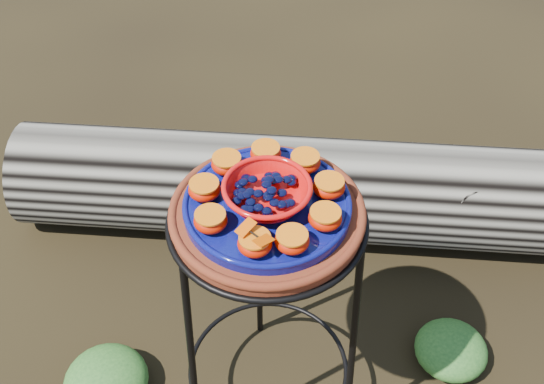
{
  "coord_description": "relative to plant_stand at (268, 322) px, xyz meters",
  "views": [
    {
      "loc": [
        -0.1,
        -0.91,
        1.69
      ],
      "look_at": [
        0.01,
        0.0,
        0.78
      ],
      "focal_mm": 45.0,
      "sensor_mm": 36.0,
      "label": 1
    }
  ],
  "objects": [
    {
      "name": "orange_half_5",
      "position": [
        0.01,
        0.12,
        0.42
      ],
      "size": [
        0.06,
        0.06,
        0.03
      ],
      "primitive_type": "ellipsoid",
      "color": "#A92000",
      "rests_on": "cobalt_plate"
    },
    {
      "name": "cobalt_plate",
      "position": [
        0.0,
        0.0,
        0.39
      ],
      "size": [
        0.33,
        0.33,
        0.02
      ],
      "primitive_type": "cylinder",
      "color": "#03063F",
      "rests_on": "terracotta_saucer"
    },
    {
      "name": "foliage_right",
      "position": [
        0.52,
        0.06,
        -0.3
      ],
      "size": [
        0.2,
        0.2,
        0.1
      ],
      "primitive_type": "ellipsoid",
      "color": "#1E491A",
      "rests_on": "ground"
    },
    {
      "name": "orange_half_1",
      "position": [
        0.03,
        -0.12,
        0.42
      ],
      "size": [
        0.06,
        0.06,
        0.03
      ],
      "primitive_type": "ellipsoid",
      "color": "#A92000",
      "rests_on": "cobalt_plate"
    },
    {
      "name": "orange_half_0",
      "position": [
        -0.04,
        -0.12,
        0.42
      ],
      "size": [
        0.06,
        0.06,
        0.03
      ],
      "primitive_type": "ellipsoid",
      "color": "#A92000",
      "rests_on": "cobalt_plate"
    },
    {
      "name": "orange_half_2",
      "position": [
        0.1,
        -0.07,
        0.42
      ],
      "size": [
        0.06,
        0.06,
        0.03
      ],
      "primitive_type": "ellipsoid",
      "color": "#A92000",
      "rests_on": "cobalt_plate"
    },
    {
      "name": "orange_half_8",
      "position": [
        -0.11,
        -0.05,
        0.42
      ],
      "size": [
        0.06,
        0.06,
        0.03
      ],
      "primitive_type": "ellipsoid",
      "color": "#A92000",
      "rests_on": "cobalt_plate"
    },
    {
      "name": "foliage_back",
      "position": [
        -0.05,
        0.58,
        -0.27
      ],
      "size": [
        0.3,
        0.3,
        0.15
      ],
      "primitive_type": "ellipsoid",
      "color": "#1E491A",
      "rests_on": "ground"
    },
    {
      "name": "orange_half_7",
      "position": [
        -0.12,
        0.03,
        0.42
      ],
      "size": [
        0.06,
        0.06,
        0.03
      ],
      "primitive_type": "ellipsoid",
      "color": "#A92000",
      "rests_on": "cobalt_plate"
    },
    {
      "name": "butterfly",
      "position": [
        -0.04,
        -0.12,
        0.44
      ],
      "size": [
        0.09,
        0.09,
        0.01
      ],
      "primitive_type": null,
      "rotation": [
        0.0,
        0.0,
        0.69
      ],
      "color": "#D34800",
      "rests_on": "orange_half_0"
    },
    {
      "name": "terracotta_saucer",
      "position": [
        0.0,
        0.0,
        0.37
      ],
      "size": [
        0.38,
        0.38,
        0.03
      ],
      "primitive_type": "cylinder",
      "color": "#5E3113",
      "rests_on": "plant_stand"
    },
    {
      "name": "orange_half_4",
      "position": [
        0.09,
        0.09,
        0.42
      ],
      "size": [
        0.06,
        0.06,
        0.03
      ],
      "primitive_type": "ellipsoid",
      "color": "#A92000",
      "rests_on": "cobalt_plate"
    },
    {
      "name": "orange_half_6",
      "position": [
        -0.07,
        0.1,
        0.42
      ],
      "size": [
        0.06,
        0.06,
        0.03
      ],
      "primitive_type": "ellipsoid",
      "color": "#A92000",
      "rests_on": "cobalt_plate"
    },
    {
      "name": "plant_stand",
      "position": [
        0.0,
        0.0,
        0.0
      ],
      "size": [
        0.44,
        0.44,
        0.7
      ],
      "primitive_type": null,
      "color": "black",
      "rests_on": "ground"
    },
    {
      "name": "red_bowl",
      "position": [
        0.0,
        0.0,
        0.43
      ],
      "size": [
        0.16,
        0.16,
        0.05
      ],
      "primitive_type": null,
      "color": "red",
      "rests_on": "cobalt_plate"
    },
    {
      "name": "glass_gems",
      "position": [
        0.0,
        0.0,
        0.46
      ],
      "size": [
        0.13,
        0.13,
        0.02
      ],
      "primitive_type": null,
      "color": "black",
      "rests_on": "red_bowl"
    },
    {
      "name": "orange_half_3",
      "position": [
        0.12,
        0.01,
        0.42
      ],
      "size": [
        0.06,
        0.06,
        0.03
      ],
      "primitive_type": "ellipsoid",
      "color": "#A92000",
      "rests_on": "cobalt_plate"
    },
    {
      "name": "driftwood_log",
      "position": [
        0.16,
        0.63,
        -0.18
      ],
      "size": [
        1.83,
        0.81,
        0.33
      ],
      "primitive_type": null,
      "rotation": [
        0.0,
        0.0,
        -0.2
      ],
      "color": "black",
      "rests_on": "ground"
    },
    {
      "name": "foliage_left",
      "position": [
        -0.43,
        0.07,
        -0.29
      ],
      "size": [
        0.23,
        0.23,
        0.11
      ],
      "primitive_type": "ellipsoid",
      "color": "#1E491A",
      "rests_on": "ground"
    }
  ]
}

